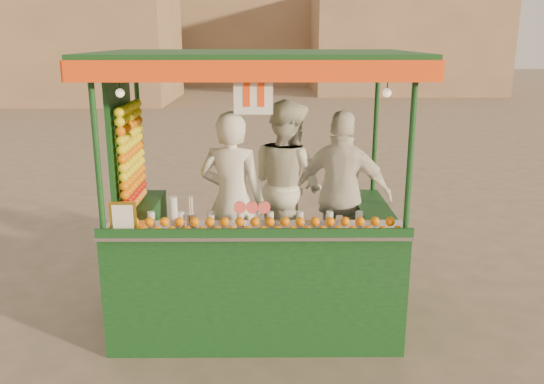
{
  "coord_description": "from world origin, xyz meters",
  "views": [
    {
      "loc": [
        0.2,
        -5.19,
        2.73
      ],
      "look_at": [
        0.24,
        -0.07,
        1.31
      ],
      "focal_mm": 36.98,
      "sensor_mm": 36.0,
      "label": 1
    }
  ],
  "objects_px": {
    "vendor_middle": "(287,185)",
    "vendor_right": "(342,195)",
    "juice_cart": "(249,241)",
    "vendor_left": "(232,201)"
  },
  "relations": [
    {
      "from": "vendor_middle",
      "to": "vendor_right",
      "type": "height_order",
      "value": "vendor_middle"
    },
    {
      "from": "vendor_left",
      "to": "vendor_right",
      "type": "distance_m",
      "value": 1.14
    },
    {
      "from": "juice_cart",
      "to": "vendor_left",
      "type": "relative_size",
      "value": 1.62
    },
    {
      "from": "vendor_middle",
      "to": "vendor_right",
      "type": "bearing_deg",
      "value": -153.68
    },
    {
      "from": "vendor_middle",
      "to": "vendor_right",
      "type": "xyz_separation_m",
      "value": [
        0.55,
        -0.28,
        -0.04
      ]
    },
    {
      "from": "vendor_right",
      "to": "vendor_middle",
      "type": "bearing_deg",
      "value": -10.05
    },
    {
      "from": "vendor_left",
      "to": "vendor_right",
      "type": "bearing_deg",
      "value": -153.0
    },
    {
      "from": "vendor_left",
      "to": "juice_cart",
      "type": "bearing_deg",
      "value": 144.09
    },
    {
      "from": "juice_cart",
      "to": "vendor_left",
      "type": "height_order",
      "value": "juice_cart"
    },
    {
      "from": "juice_cart",
      "to": "vendor_middle",
      "type": "xyz_separation_m",
      "value": [
        0.39,
        0.73,
        0.37
      ]
    }
  ]
}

